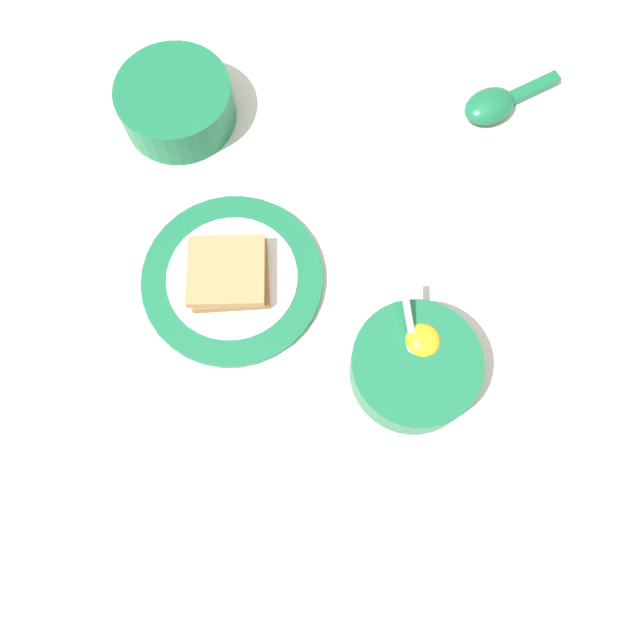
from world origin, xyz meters
name	(u,v)px	position (x,y,z in m)	size (l,w,h in m)	color
ground_plane	(308,171)	(0.00, 0.00, 0.00)	(3.00, 3.00, 0.00)	silver
egg_bowl	(415,366)	(-0.22, 0.17, 0.03)	(0.14, 0.14, 0.08)	#196B42
toast_plate	(233,279)	(0.01, 0.17, 0.01)	(0.21, 0.21, 0.01)	#196B42
toast_sandwich	(228,273)	(0.01, 0.17, 0.02)	(0.12, 0.12, 0.03)	#9E7042
soup_spoon	(495,104)	(-0.17, -0.19, 0.01)	(0.11, 0.13, 0.03)	#196B42
congee_bowl	(176,102)	(0.18, 0.01, 0.03)	(0.14, 0.14, 0.06)	#196B42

